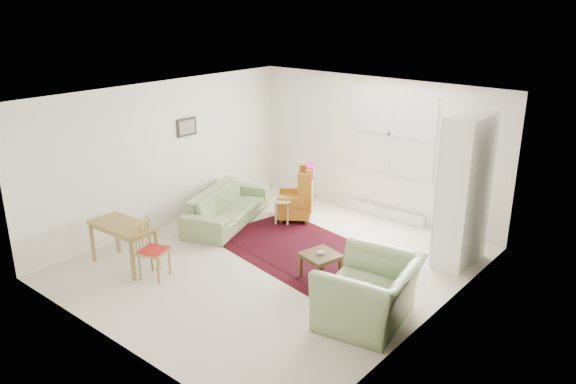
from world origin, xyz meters
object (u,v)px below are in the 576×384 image
Objects in this scene: armchair at (370,286)px; cabinet at (465,191)px; desk_chair at (154,250)px; sofa at (227,200)px; stool at (282,211)px; desk at (124,245)px; coffee_table at (320,266)px; wingback_chair at (294,192)px.

cabinet is at bearing 165.73° from armchair.
armchair is 3.12m from desk_chair.
cabinet reaches higher than sofa.
armchair is (3.66, -1.16, 0.06)m from sofa.
armchair is 3.36m from stool.
desk_chair is at bearing -92.06° from stool.
sofa is 0.99m from stool.
armchair is 3.75m from desk.
sofa reaches higher than coffee_table.
stool reaches higher than coffee_table.
armchair is 1.18× the size of wingback_chair.
cabinet is 2.67× the size of desk_chair.
stool is at bearing 145.17° from coffee_table.
desk_chair reaches higher than sofa.
coffee_table is at bearing 31.43° from desk.
cabinet is at bearing -93.72° from sofa.
coffee_table is 2.37m from desk_chair.
coffee_table is at bearing -124.85° from armchair.
cabinet is 5.06m from desk.
wingback_chair reaches higher than armchair.
coffee_table is 0.56× the size of desk_chair.
armchair is 0.54× the size of cabinet.
wingback_chair is 2.32m from coffee_table.
desk is at bearing -148.57° from coffee_table.
coffee_table is (2.54, -0.66, -0.22)m from sofa.
cabinet is (2.99, 0.25, 0.61)m from wingback_chair.
coffee_table is at bearing -34.83° from stool.
armchair is at bearing -91.87° from desk_chair.
armchair reaches higher than sofa.
wingback_chair is 0.42m from stool.
sofa is at bearing 91.42° from desk.
armchair is 3.49m from wingback_chair.
coffee_table is at bearing -124.85° from cabinet.
coffee_table is at bearing -71.34° from desk_chair.
armchair is 2.64× the size of stool.
desk is at bearing -49.53° from wingback_chair.
wingback_chair is 1.24× the size of desk_chair.
armchair is at bearing 19.13° from wingback_chair.
sofa is 3.84m from armchair.
armchair reaches higher than coffee_table.
sofa is 4.32× the size of coffee_table.
stool is at bearing -41.24° from wingback_chair.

